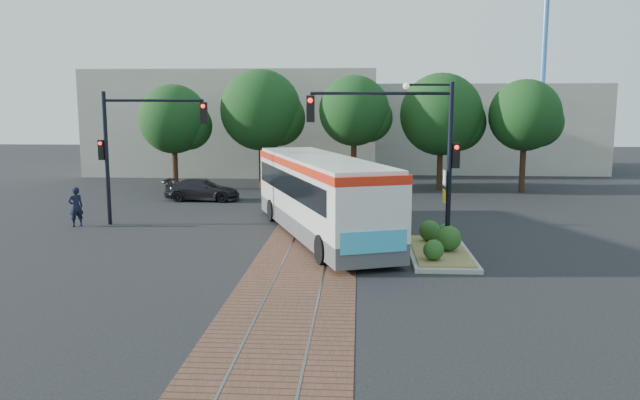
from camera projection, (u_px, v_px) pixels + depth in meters
The scene contains 11 objects.
ground at pixel (310, 247), 23.96m from camera, with size 120.00×120.00×0.00m, color black.
trackbed at pixel (317, 227), 27.91m from camera, with size 3.60×40.00×0.02m.
tree_row at pixel (350, 114), 39.35m from camera, with size 26.40×5.60×7.67m.
warehouses at pixel (331, 124), 51.77m from camera, with size 40.00×13.00×8.00m.
crane at pixel (545, 42), 54.72m from camera, with size 8.00×0.50×18.00m.
city_bus at pixel (320, 192), 25.67m from camera, with size 6.64×12.47×3.30m.
traffic_island at pixel (440, 246), 22.72m from camera, with size 2.20×5.20×1.13m.
signal_pole_main at pixel (415, 140), 22.29m from camera, with size 5.49×0.46×6.00m.
signal_pole_left at pixel (130, 140), 27.85m from camera, with size 4.99×0.34×6.00m.
officer at pixel (76, 207), 27.88m from camera, with size 0.65×0.43×1.79m, color black.
parked_car at pixel (202, 190), 35.50m from camera, with size 1.72×4.24×1.23m, color black.
Camera 1 is at (1.88, -23.34, 5.42)m, focal length 35.00 mm.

